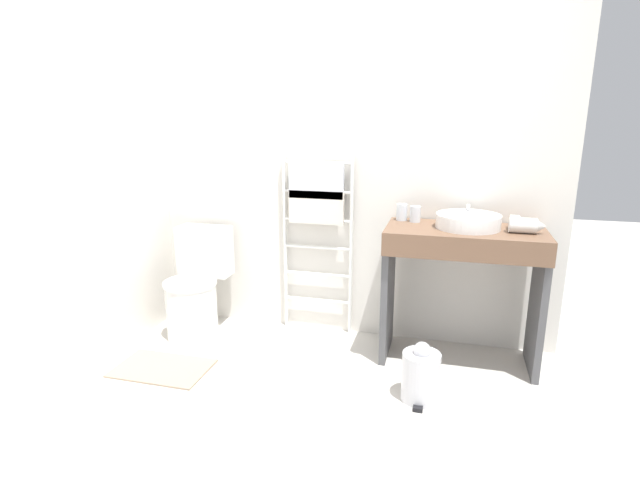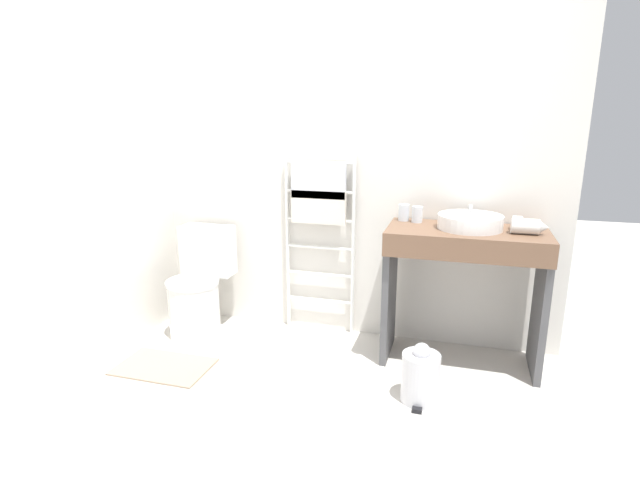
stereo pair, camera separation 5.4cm
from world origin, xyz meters
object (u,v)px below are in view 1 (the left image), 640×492
Objects in this scene: hair_dryer at (524,225)px; sink_basin at (468,221)px; trash_bin at (421,375)px; cup_near_edge at (415,214)px; cup_near_wall at (402,212)px; toilet at (196,291)px; towel_radiator at (317,207)px.

sink_basin is at bearing 173.32° from hair_dryer.
sink_basin is 1.11× the size of trash_bin.
cup_near_wall is at bearing 161.76° from cup_near_edge.
cup_near_edge is 0.99m from trash_bin.
toilet is 3.76× the size of hair_dryer.
towel_radiator is at bearing 17.88° from toilet.
cup_near_edge reaches higher than sink_basin.
towel_radiator reaches higher than toilet.
cup_near_edge is 0.50× the size of hair_dryer.
hair_dryer is (0.62, -0.13, -0.01)m from cup_near_edge.
hair_dryer is (0.70, -0.16, -0.01)m from cup_near_wall.
towel_radiator reaches higher than sink_basin.
hair_dryer is at bearing -6.68° from sink_basin.
hair_dryer reaches higher than trash_bin.
toilet is 2.00× the size of sink_basin.
trash_bin is (-0.50, -0.50, -0.74)m from hair_dryer.
towel_radiator is at bearing 175.09° from cup_near_wall.
cup_near_wall is 0.09m from cup_near_edge.
sink_basin is (1.76, 0.08, 0.57)m from toilet.
cup_near_edge is (0.09, -0.03, -0.00)m from cup_near_wall.
trash_bin is at bearing -135.19° from hair_dryer.
trash_bin is at bearing -16.26° from toilet.
sink_basin is (0.97, -0.17, -0.00)m from towel_radiator.
cup_near_edge reaches higher than toilet.
toilet reaches higher than trash_bin.
towel_radiator is 6.25× the size of hair_dryer.
hair_dryer is at bearing -12.14° from cup_near_edge.
towel_radiator is 0.57m from cup_near_wall.
toilet is at bearing -177.37° from sink_basin.
cup_near_edge is at bearing 167.86° from hair_dryer.
sink_basin is 3.78× the size of cup_near_edge.
towel_radiator reaches higher than hair_dryer.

